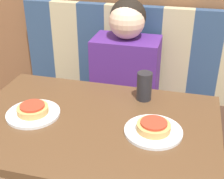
# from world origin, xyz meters

# --- Properties ---
(booth_seat) EXTENTS (1.39, 0.45, 0.47)m
(booth_seat) POSITION_xyz_m (0.00, 0.63, 0.23)
(booth_seat) COLOR #382319
(booth_seat) RESTS_ON ground_plane
(booth_backrest) EXTENTS (1.39, 0.06, 0.57)m
(booth_backrest) POSITION_xyz_m (0.00, 0.83, 0.76)
(booth_backrest) COLOR navy
(booth_backrest) RESTS_ON booth_seat
(dining_table) EXTENTS (0.99, 0.66, 0.77)m
(dining_table) POSITION_xyz_m (0.00, 0.00, 0.66)
(dining_table) COLOR brown
(dining_table) RESTS_ON ground_plane
(person) EXTENTS (0.37, 0.24, 0.65)m
(person) POSITION_xyz_m (0.00, 0.64, 0.78)
(person) COLOR #4C237A
(person) RESTS_ON booth_seat
(plate_left) EXTENTS (0.22, 0.22, 0.01)m
(plate_left) POSITION_xyz_m (-0.24, -0.01, 0.78)
(plate_left) COLOR white
(plate_left) RESTS_ON dining_table
(plate_right) EXTENTS (0.22, 0.22, 0.01)m
(plate_right) POSITION_xyz_m (0.24, -0.01, 0.78)
(plate_right) COLOR white
(plate_right) RESTS_ON dining_table
(pizza_left) EXTENTS (0.13, 0.13, 0.04)m
(pizza_left) POSITION_xyz_m (-0.24, -0.01, 0.80)
(pizza_left) COLOR tan
(pizza_left) RESTS_ON plate_left
(pizza_right) EXTENTS (0.13, 0.13, 0.04)m
(pizza_right) POSITION_xyz_m (0.24, -0.01, 0.80)
(pizza_right) COLOR tan
(pizza_right) RESTS_ON plate_right
(drinking_cup) EXTENTS (0.07, 0.07, 0.13)m
(drinking_cup) POSITION_xyz_m (0.17, 0.23, 0.83)
(drinking_cup) COLOR #232328
(drinking_cup) RESTS_ON dining_table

